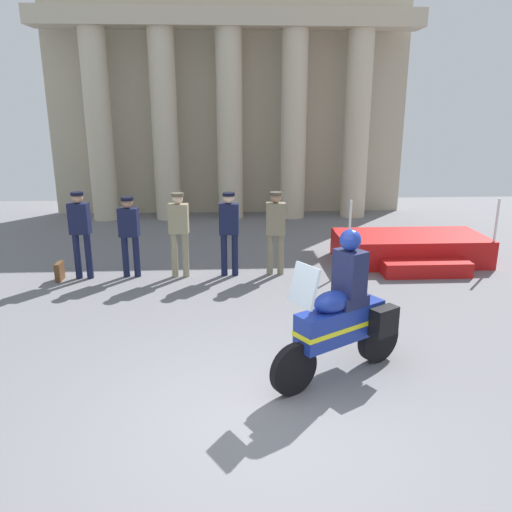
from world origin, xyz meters
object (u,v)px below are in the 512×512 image
officer_in_row_4 (276,227)px  motorcycle_with_rider (345,317)px  briefcase_on_ground (60,271)px  officer_in_row_2 (179,228)px  reviewing_stand (411,249)px  officer_in_row_0 (80,228)px  officer_in_row_3 (229,227)px  officer_in_row_1 (129,231)px

officer_in_row_4 → motorcycle_with_rider: size_ratio=0.89×
motorcycle_with_rider → briefcase_on_ground: 6.21m
officer_in_row_4 → motorcycle_with_rider: bearing=101.3°
officer_in_row_4 → briefcase_on_ground: size_ratio=4.70×
officer_in_row_2 → motorcycle_with_rider: (2.40, -4.04, -0.21)m
reviewing_stand → officer_in_row_0: officer_in_row_0 is taller
officer_in_row_2 → motorcycle_with_rider: motorcycle_with_rider is taller
officer_in_row_0 → officer_in_row_2: bearing=-175.5°
officer_in_row_4 → briefcase_on_ground: bearing=6.6°
motorcycle_with_rider → briefcase_on_ground: size_ratio=5.28×
motorcycle_with_rider → officer_in_row_4: bearing=-115.0°
officer_in_row_4 → briefcase_on_ground: officer_in_row_4 is taller
officer_in_row_2 → officer_in_row_3: officer_in_row_2 is taller
officer_in_row_3 → motorcycle_with_rider: bearing=113.7°
officer_in_row_1 → officer_in_row_2: 0.98m
officer_in_row_0 → officer_in_row_1: size_ratio=1.07×
briefcase_on_ground → officer_in_row_3: bearing=2.2°
officer_in_row_2 → briefcase_on_ground: 2.50m
officer_in_row_1 → motorcycle_with_rider: size_ratio=0.85×
officer_in_row_1 → motorcycle_with_rider: (3.38, -4.10, -0.16)m
officer_in_row_0 → motorcycle_with_rider: motorcycle_with_rider is taller
officer_in_row_2 → officer_in_row_3: bearing=-173.7°
reviewing_stand → officer_in_row_2: size_ratio=1.89×
officer_in_row_0 → briefcase_on_ground: size_ratio=4.81×
reviewing_stand → officer_in_row_4: size_ratio=1.90×
officer_in_row_2 → officer_in_row_4: officer_in_row_2 is taller
officer_in_row_2 → motorcycle_with_rider: bearing=125.2°
officer_in_row_3 → officer_in_row_4: officer_in_row_4 is taller
reviewing_stand → officer_in_row_0: size_ratio=1.85×
officer_in_row_1 → officer_in_row_2: bearing=-178.8°
officer_in_row_2 → briefcase_on_ground: officer_in_row_2 is taller
officer_in_row_2 → officer_in_row_4: 1.91m
reviewing_stand → officer_in_row_2: (-4.96, -0.73, 0.71)m
officer_in_row_2 → motorcycle_with_rider: 4.71m
reviewing_stand → officer_in_row_1: size_ratio=1.99×
officer_in_row_1 → briefcase_on_ground: bearing=11.1°
reviewing_stand → officer_in_row_1: officer_in_row_1 is taller
officer_in_row_2 → motorcycle_with_rider: size_ratio=0.89×
officer_in_row_0 → briefcase_on_ground: 0.96m
officer_in_row_3 → briefcase_on_ground: bearing=6.8°
officer_in_row_4 → motorcycle_with_rider: 4.13m
officer_in_row_0 → briefcase_on_ground: (-0.45, -0.10, -0.84)m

